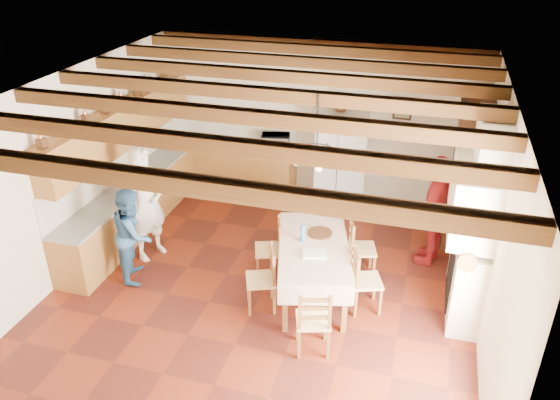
# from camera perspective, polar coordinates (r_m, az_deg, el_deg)

# --- Properties ---
(floor) EXTENTS (6.00, 6.50, 0.02)m
(floor) POSITION_cam_1_polar(r_m,az_deg,el_deg) (8.38, -1.24, -8.49)
(floor) COLOR #4A1A13
(floor) RESTS_ON ground
(ceiling) EXTENTS (6.00, 6.50, 0.02)m
(ceiling) POSITION_cam_1_polar(r_m,az_deg,el_deg) (7.04, -1.49, 11.81)
(ceiling) COLOR silver
(ceiling) RESTS_ON ground
(wall_back) EXTENTS (6.00, 0.02, 3.00)m
(wall_back) POSITION_cam_1_polar(r_m,az_deg,el_deg) (10.50, 4.01, 8.49)
(wall_back) COLOR beige
(wall_back) RESTS_ON ground
(wall_front) EXTENTS (6.00, 0.02, 3.00)m
(wall_front) POSITION_cam_1_polar(r_m,az_deg,el_deg) (5.11, -12.72, -15.29)
(wall_front) COLOR beige
(wall_front) RESTS_ON ground
(wall_left) EXTENTS (0.02, 6.50, 3.00)m
(wall_left) POSITION_cam_1_polar(r_m,az_deg,el_deg) (8.89, -20.24, 3.15)
(wall_left) COLOR beige
(wall_left) RESTS_ON ground
(wall_right) EXTENTS (0.02, 6.50, 3.00)m
(wall_right) POSITION_cam_1_polar(r_m,az_deg,el_deg) (7.37, 21.62, -2.22)
(wall_right) COLOR beige
(wall_right) RESTS_ON ground
(ceiling_beams) EXTENTS (6.00, 6.30, 0.16)m
(ceiling_beams) POSITION_cam_1_polar(r_m,az_deg,el_deg) (7.07, -1.48, 11.03)
(ceiling_beams) COLOR #371C0F
(ceiling_beams) RESTS_ON ground
(lower_cabinets_left) EXTENTS (0.60, 4.30, 0.86)m
(lower_cabinets_left) POSITION_cam_1_polar(r_m,az_deg,el_deg) (9.95, -14.44, -0.19)
(lower_cabinets_left) COLOR brown
(lower_cabinets_left) RESTS_ON ground
(lower_cabinets_back) EXTENTS (2.30, 0.60, 0.86)m
(lower_cabinets_back) POSITION_cam_1_polar(r_m,az_deg,el_deg) (11.03, -4.42, 3.45)
(lower_cabinets_back) COLOR brown
(lower_cabinets_back) RESTS_ON ground
(countertop_left) EXTENTS (0.62, 4.30, 0.04)m
(countertop_left) POSITION_cam_1_polar(r_m,az_deg,el_deg) (9.76, -14.74, 2.14)
(countertop_left) COLOR gray
(countertop_left) RESTS_ON lower_cabinets_left
(countertop_back) EXTENTS (2.34, 0.62, 0.04)m
(countertop_back) POSITION_cam_1_polar(r_m,az_deg,el_deg) (10.85, -4.51, 5.62)
(countertop_back) COLOR gray
(countertop_back) RESTS_ON lower_cabinets_back
(backsplash_left) EXTENTS (0.03, 4.30, 0.60)m
(backsplash_left) POSITION_cam_1_polar(r_m,az_deg,el_deg) (9.77, -16.41, 4.02)
(backsplash_left) COLOR beige
(backsplash_left) RESTS_ON ground
(backsplash_back) EXTENTS (2.30, 0.03, 0.60)m
(backsplash_back) POSITION_cam_1_polar(r_m,az_deg,el_deg) (10.99, -4.05, 7.70)
(backsplash_back) COLOR beige
(backsplash_back) RESTS_ON ground
(upper_cabinets) EXTENTS (0.35, 4.20, 0.70)m
(upper_cabinets) POSITION_cam_1_polar(r_m,az_deg,el_deg) (9.46, -16.10, 7.54)
(upper_cabinets) COLOR brown
(upper_cabinets) RESTS_ON ground
(fireplace) EXTENTS (0.56, 1.60, 2.80)m
(fireplace) POSITION_cam_1_polar(r_m,az_deg,el_deg) (7.56, 19.24, -1.88)
(fireplace) COLOR beige
(fireplace) RESTS_ON ground
(wall_picture) EXTENTS (0.34, 0.03, 0.42)m
(wall_picture) POSITION_cam_1_polar(r_m,az_deg,el_deg) (10.17, 12.70, 9.32)
(wall_picture) COLOR black
(wall_picture) RESTS_ON ground
(refrigerator) EXTENTS (0.99, 0.85, 1.83)m
(refrigerator) POSITION_cam_1_polar(r_m,az_deg,el_deg) (10.21, 6.38, 4.31)
(refrigerator) COLOR silver
(refrigerator) RESTS_ON floor
(hutch) EXTENTS (0.58, 1.33, 2.39)m
(hutch) POSITION_cam_1_polar(r_m,az_deg,el_deg) (9.50, 19.00, 2.90)
(hutch) COLOR #3D200F
(hutch) RESTS_ON floor
(dining_table) EXTENTS (1.41, 2.06, 0.82)m
(dining_table) POSITION_cam_1_polar(r_m,az_deg,el_deg) (7.73, 3.51, -5.25)
(dining_table) COLOR silver
(dining_table) RESTS_ON floor
(chandelier) EXTENTS (0.47, 0.47, 0.03)m
(chandelier) POSITION_cam_1_polar(r_m,az_deg,el_deg) (7.03, 3.86, 5.17)
(chandelier) COLOR black
(chandelier) RESTS_ON ground
(chair_left_near) EXTENTS (0.53, 0.54, 0.96)m
(chair_left_near) POSITION_cam_1_polar(r_m,az_deg,el_deg) (7.60, -2.03, -8.19)
(chair_left_near) COLOR brown
(chair_left_near) RESTS_ON floor
(chair_left_far) EXTENTS (0.52, 0.53, 0.96)m
(chair_left_far) POSITION_cam_1_polar(r_m,az_deg,el_deg) (8.23, -1.21, -5.09)
(chair_left_far) COLOR brown
(chair_left_far) RESTS_ON floor
(chair_right_near) EXTENTS (0.52, 0.53, 0.96)m
(chair_right_near) POSITION_cam_1_polar(r_m,az_deg,el_deg) (7.67, 9.03, -8.22)
(chair_right_near) COLOR brown
(chair_right_near) RESTS_ON floor
(chair_right_far) EXTENTS (0.50, 0.51, 0.96)m
(chair_right_far) POSITION_cam_1_polar(r_m,az_deg,el_deg) (8.34, 8.58, -4.96)
(chair_right_far) COLOR brown
(chair_right_far) RESTS_ON floor
(chair_end_near) EXTENTS (0.52, 0.51, 0.96)m
(chair_end_near) POSITION_cam_1_polar(r_m,az_deg,el_deg) (6.94, 3.49, -12.30)
(chair_end_near) COLOR brown
(chair_end_near) RESTS_ON floor
(chair_end_far) EXTENTS (0.56, 0.55, 0.96)m
(chair_end_far) POSITION_cam_1_polar(r_m,az_deg,el_deg) (8.80, 2.75, -2.76)
(chair_end_far) COLOR brown
(chair_end_far) RESTS_ON floor
(person_man) EXTENTS (0.68, 0.81, 1.88)m
(person_man) POSITION_cam_1_polar(r_m,az_deg,el_deg) (8.74, -13.75, -0.35)
(person_man) COLOR silver
(person_man) RESTS_ON floor
(person_woman_blue) EXTENTS (0.78, 0.87, 1.48)m
(person_woman_blue) POSITION_cam_1_polar(r_m,az_deg,el_deg) (8.38, -15.09, -3.44)
(person_woman_blue) COLOR #336192
(person_woman_blue) RESTS_ON floor
(person_woman_red) EXTENTS (0.73, 1.14, 1.81)m
(person_woman_red) POSITION_cam_1_polar(r_m,az_deg,el_deg) (8.71, 15.97, -1.05)
(person_woman_red) COLOR #AB1E22
(person_woman_red) RESTS_ON floor
(microwave) EXTENTS (0.61, 0.48, 0.30)m
(microwave) POSITION_cam_1_polar(r_m,az_deg,el_deg) (10.55, -0.45, 6.04)
(microwave) COLOR silver
(microwave) RESTS_ON countertop_back
(fridge_vase) EXTENTS (0.33, 0.33, 0.28)m
(fridge_vase) POSITION_cam_1_polar(r_m,az_deg,el_deg) (9.85, 6.40, 9.99)
(fridge_vase) COLOR #3D200F
(fridge_vase) RESTS_ON refrigerator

